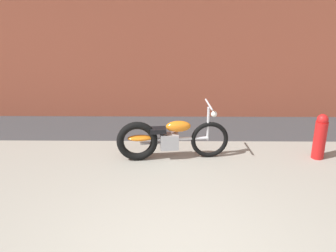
% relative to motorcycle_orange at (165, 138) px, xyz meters
% --- Properties ---
extents(sidewalk_slab, '(36.00, 3.50, 0.01)m').
position_rel_motorcycle_orange_xyz_m(sidewalk_slab, '(0.16, -0.95, -0.40)').
color(sidewalk_slab, gray).
rests_on(sidewalk_slab, ground).
extents(motorcycle_orange, '(2.00, 0.58, 1.03)m').
position_rel_motorcycle_orange_xyz_m(motorcycle_orange, '(0.00, 0.00, 0.00)').
color(motorcycle_orange, black).
rests_on(motorcycle_orange, ground).
extents(fire_hydrant, '(0.22, 0.22, 0.84)m').
position_rel_motorcycle_orange_xyz_m(fire_hydrant, '(2.77, 0.06, 0.03)').
color(fire_hydrant, red).
rests_on(fire_hydrant, ground).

